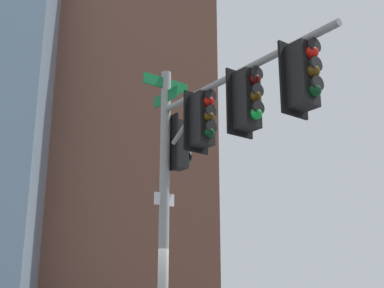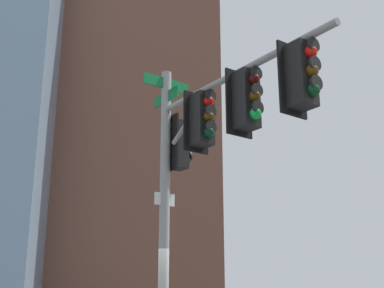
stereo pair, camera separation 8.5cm
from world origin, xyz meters
name	(u,v)px [view 1 (the left image)]	position (x,y,z in m)	size (l,w,h in m)	color
signal_pole_assembly	(210,138)	(0.62, -1.52, 4.36)	(2.69, 4.21, 6.13)	gray
building_brick_nearside	(81,89)	(-6.23, 42.61, 23.45)	(24.21, 15.17, 46.89)	#4C3328
building_brick_midblock	(97,108)	(-4.03, 37.14, 19.29)	(20.88, 15.04, 38.58)	brown
building_brick_farside	(52,128)	(-11.14, 56.22, 23.35)	(19.15, 14.33, 46.71)	brown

